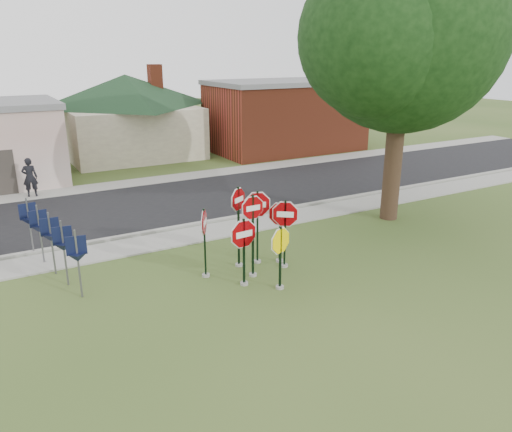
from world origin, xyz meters
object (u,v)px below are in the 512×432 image
stop_sign_center (253,225)px  stop_sign_left (244,243)px  oak_tree (405,30)px  stop_sign_yellow (280,251)px  pedestrian (30,177)px

stop_sign_center → stop_sign_left: size_ratio=1.23×
stop_sign_center → oak_tree: 9.76m
stop_sign_yellow → stop_sign_left: size_ratio=0.93×
stop_sign_yellow → stop_sign_center: bearing=103.0°
stop_sign_yellow → oak_tree: 10.16m
stop_sign_center → stop_sign_yellow: bearing=-77.0°
stop_sign_center → stop_sign_left: 0.75m
stop_sign_left → oak_tree: 10.46m
stop_sign_yellow → pedestrian: stop_sign_yellow is taller
stop_sign_yellow → oak_tree: size_ratio=0.18×
oak_tree → pedestrian: size_ratio=6.07×
stop_sign_center → stop_sign_yellow: size_ratio=1.33×
stop_sign_center → stop_sign_yellow: (0.26, -1.14, -0.48)m
pedestrian → oak_tree: bearing=150.4°
stop_sign_yellow → pedestrian: 14.81m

